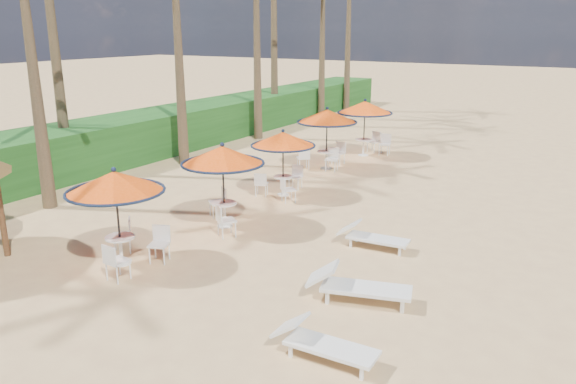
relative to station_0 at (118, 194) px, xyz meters
name	(u,v)px	position (x,y,z in m)	size (l,w,h in m)	color
ground	(315,315)	(5.14, 0.17, -1.75)	(160.00, 160.00, 0.00)	tan
scrub_hedge	(176,128)	(-8.36, 11.17, -0.85)	(3.00, 40.00, 1.80)	#194716
station_0	(118,194)	(0.00, 0.00, 0.00)	(2.30, 2.30, 2.40)	black
station_1	(222,163)	(0.46, 3.37, 0.11)	(2.34, 2.34, 2.44)	black
station_2	(283,147)	(0.26, 6.88, -0.10)	(2.17, 2.22, 2.26)	black
station_3	(327,124)	(-0.21, 10.95, 0.07)	(2.39, 2.42, 2.49)	black
station_4	(367,112)	(0.15, 14.02, 0.16)	(2.41, 2.41, 2.51)	black
lounger_near	(321,342)	(5.94, -1.10, -1.44)	(1.88, 0.63, 0.67)	white
lounger_mid	(355,285)	(5.56, 1.12, -1.39)	(2.25, 1.25, 0.77)	white
lounger_far	(371,236)	(4.66, 4.04, -1.45)	(1.87, 0.73, 0.66)	white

